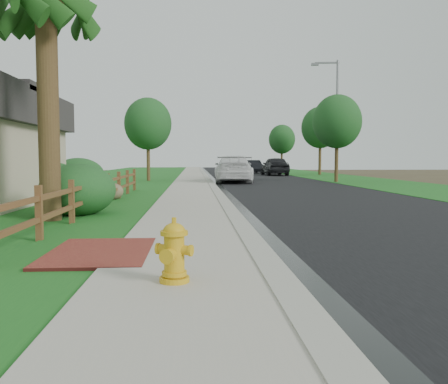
{
  "coord_description": "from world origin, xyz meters",
  "views": [
    {
      "loc": [
        -0.68,
        -8.7,
        1.59
      ],
      "look_at": [
        0.1,
        3.42,
        0.74
      ],
      "focal_mm": 38.0,
      "sensor_mm": 36.0,
      "label": 1
    }
  ],
  "objects": [
    {
      "name": "dark_car_far",
      "position": [
        6.04,
        44.44,
        0.74
      ],
      "size": [
        1.94,
        4.51,
        1.44
      ],
      "primitive_type": "imported",
      "rotation": [
        0.0,
        0.0,
        0.09
      ],
      "color": "black",
      "rests_on": "road"
    },
    {
      "name": "streetlight",
      "position": [
        10.03,
        26.97,
        5.12
      ],
      "size": [
        2.09,
        0.46,
        9.04
      ],
      "color": "slate",
      "rests_on": "ground"
    },
    {
      "name": "dark_car_mid",
      "position": [
        7.17,
        36.79,
        0.91
      ],
      "size": [
        2.27,
        5.27,
        1.77
      ],
      "primitive_type": "imported",
      "rotation": [
        0.0,
        0.0,
        3.18
      ],
      "color": "black",
      "rests_on": "road"
    },
    {
      "name": "tree_near_right",
      "position": [
        9.0,
        22.94,
        4.1
      ],
      "size": [
        3.29,
        3.29,
        5.93
      ],
      "color": "#3B2618",
      "rests_on": "ground"
    },
    {
      "name": "wet_gutter",
      "position": [
        0.75,
        35.0,
        0.02
      ],
      "size": [
        0.5,
        90.0,
        0.0
      ],
      "primitive_type": "cube",
      "color": "black",
      "rests_on": "road"
    },
    {
      "name": "fire_hydrant",
      "position": [
        -0.92,
        -3.01,
        0.46
      ],
      "size": [
        0.52,
        0.42,
        0.79
      ],
      "color": "gold",
      "rests_on": "sidewalk"
    },
    {
      "name": "shrub_d",
      "position": [
        -6.11,
        14.0,
        0.82
      ],
      "size": [
        3.11,
        3.11,
        1.65
      ],
      "primitive_type": "ellipsoid",
      "rotation": [
        0.0,
        0.0,
        -0.36
      ],
      "color": "#17411D",
      "rests_on": "ground"
    },
    {
      "name": "tree_near_left",
      "position": [
        -3.9,
        25.3,
        4.07
      ],
      "size": [
        3.34,
        3.34,
        5.91
      ],
      "color": "#3B2618",
      "rests_on": "ground"
    },
    {
      "name": "tree_far_right",
      "position": [
        9.0,
        43.0,
        3.74
      ],
      "size": [
        2.9,
        2.9,
        5.35
      ],
      "color": "#3B2618",
      "rests_on": "ground"
    },
    {
      "name": "shrub_c",
      "position": [
        -6.07,
        9.82,
        0.74
      ],
      "size": [
        2.5,
        2.5,
        1.47
      ],
      "primitive_type": "ellipsoid",
      "rotation": [
        0.0,
        0.0,
        -0.27
      ],
      "color": "#17411D",
      "rests_on": "ground"
    },
    {
      "name": "shrub_b",
      "position": [
        -3.9,
        4.66,
        0.73
      ],
      "size": [
        2.74,
        2.74,
        1.46
      ],
      "primitive_type": "ellipsoid",
      "rotation": [
        0.0,
        0.0,
        -0.4
      ],
      "color": "#17411D",
      "rests_on": "ground"
    },
    {
      "name": "road",
      "position": [
        4.6,
        35.0,
        0.01
      ],
      "size": [
        8.0,
        90.0,
        0.02
      ],
      "primitive_type": "cube",
      "color": "black",
      "rests_on": "ground"
    },
    {
      "name": "sidewalk",
      "position": [
        -0.9,
        35.0,
        0.05
      ],
      "size": [
        2.2,
        90.0,
        0.1
      ],
      "primitive_type": "cube",
      "color": "#ADA497",
      "rests_on": "ground"
    },
    {
      "name": "verge_far",
      "position": [
        11.5,
        35.0,
        0.02
      ],
      "size": [
        6.0,
        90.0,
        0.04
      ],
      "primitive_type": "cube",
      "color": "#17521B",
      "rests_on": "ground"
    },
    {
      "name": "white_suv",
      "position": [
        2.0,
        23.18,
        0.91
      ],
      "size": [
        2.88,
        6.28,
        1.78
      ],
      "primitive_type": "imported",
      "rotation": [
        0.0,
        0.0,
        3.08
      ],
      "color": "silver",
      "rests_on": "road"
    },
    {
      "name": "boulder",
      "position": [
        -3.9,
        9.7,
        0.34
      ],
      "size": [
        1.14,
        0.92,
        0.69
      ],
      "primitive_type": "ellipsoid",
      "rotation": [
        0.0,
        0.0,
        -0.15
      ],
      "color": "brown",
      "rests_on": "ground"
    },
    {
      "name": "ranch_fence",
      "position": [
        -3.6,
        6.4,
        0.62
      ],
      "size": [
        0.12,
        16.92,
        1.1
      ],
      "color": "#532E1B",
      "rests_on": "ground"
    },
    {
      "name": "lawn_near",
      "position": [
        -8.0,
        35.0,
        0.02
      ],
      "size": [
        9.0,
        90.0,
        0.04
      ],
      "primitive_type": "cube",
      "color": "#17521B",
      "rests_on": "ground"
    },
    {
      "name": "brick_patch",
      "position": [
        -2.2,
        -1.0,
        0.06
      ],
      "size": [
        1.6,
        2.4,
        0.11
      ],
      "primitive_type": "cube",
      "color": "maroon",
      "rests_on": "ground"
    },
    {
      "name": "tree_mid_right",
      "position": [
        11.74,
        37.35,
        4.66
      ],
      "size": [
        3.7,
        3.7,
        6.71
      ],
      "color": "#3B2618",
      "rests_on": "ground"
    },
    {
      "name": "grass_strip",
      "position": [
        -2.8,
        35.0,
        0.03
      ],
      "size": [
        1.6,
        90.0,
        0.06
      ],
      "primitive_type": "cube",
      "color": "#17521B",
      "rests_on": "ground"
    },
    {
      "name": "ground",
      "position": [
        0.0,
        0.0,
        0.0
      ],
      "size": [
        120.0,
        120.0,
        0.0
      ],
      "primitive_type": "plane",
      "color": "#3E3421"
    },
    {
      "name": "curb",
      "position": [
        0.4,
        35.0,
        0.06
      ],
      "size": [
        0.4,
        90.0,
        0.12
      ],
      "primitive_type": "cube",
      "color": "#99978B",
      "rests_on": "ground"
    }
  ]
}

